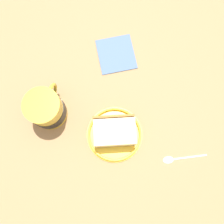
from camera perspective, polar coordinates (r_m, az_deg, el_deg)
ground_plane at (r=71.17cm, az=-0.30°, el=-2.60°), size 148.23×148.23×3.60cm
small_plate at (r=68.15cm, az=0.61°, el=-5.24°), size 15.61×15.61×1.50cm
cake_slice at (r=65.14cm, az=0.62°, el=-4.68°), size 11.29×13.07×5.81cm
tea_mug at (r=67.38cm, az=-15.12°, el=0.63°), size 10.69×10.32×10.55cm
teaspoon at (r=70.28cm, az=14.75°, el=-10.64°), size 5.32×11.99×0.80cm
folded_napkin at (r=75.51cm, az=0.99°, el=13.48°), size 13.88×13.49×0.60cm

